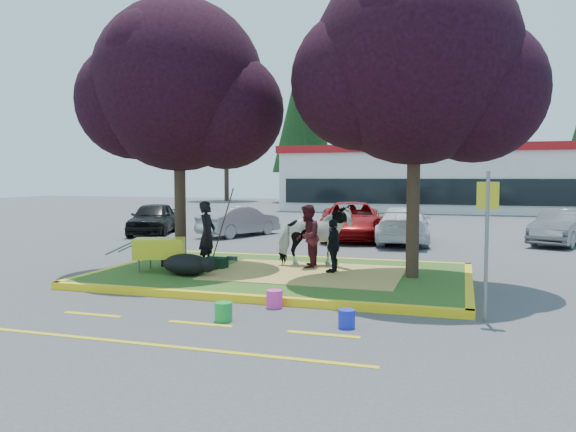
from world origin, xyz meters
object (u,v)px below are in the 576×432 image
(handler, at_px, (207,234))
(bucket_pink, at_px, (274,299))
(car_silver, at_px, (239,221))
(cow, at_px, (315,236))
(calf, at_px, (187,265))
(wheelbarrow, at_px, (160,249))
(sign_post, at_px, (487,230))
(bucket_blue, at_px, (347,319))
(bucket_green, at_px, (223,312))
(car_black, at_px, (153,218))

(handler, xyz_separation_m, bucket_pink, (2.75, -3.03, -0.78))
(car_silver, bearing_deg, cow, 145.65)
(handler, relative_size, bucket_pink, 5.03)
(calf, xyz_separation_m, wheelbarrow, (-0.81, 0.26, 0.29))
(wheelbarrow, bearing_deg, handler, 33.92)
(sign_post, xyz_separation_m, bucket_pink, (-3.53, -0.10, -1.32))
(bucket_blue, bearing_deg, wheelbarrow, 149.42)
(bucket_pink, bearing_deg, bucket_green, -113.08)
(handler, xyz_separation_m, bucket_green, (2.27, -4.16, -0.79))
(cow, xyz_separation_m, calf, (-2.39, -1.99, -0.50))
(handler, xyz_separation_m, car_black, (-6.02, 7.56, -0.29))
(handler, distance_m, sign_post, 6.95)
(sign_post, bearing_deg, wheelbarrow, 166.31)
(handler, height_order, car_black, handler)
(sign_post, distance_m, bucket_pink, 3.78)
(calf, bearing_deg, bucket_blue, -44.42)
(wheelbarrow, distance_m, sign_post, 7.28)
(handler, xyz_separation_m, bucket_blue, (4.24, -3.95, -0.80))
(handler, bearing_deg, calf, -179.14)
(bucket_blue, height_order, car_silver, car_silver)
(bucket_green, distance_m, bucket_blue, 1.98)
(wheelbarrow, height_order, bucket_blue, wheelbarrow)
(calf, distance_m, bucket_green, 3.59)
(handler, height_order, bucket_blue, handler)
(car_black, bearing_deg, handler, -69.63)
(handler, bearing_deg, wheelbarrow, 141.83)
(handler, relative_size, car_silver, 0.44)
(wheelbarrow, height_order, bucket_green, wheelbarrow)
(cow, relative_size, handler, 1.11)
(handler, bearing_deg, bucket_blue, -137.20)
(wheelbarrow, height_order, car_silver, car_silver)
(bucket_pink, bearing_deg, sign_post, 1.62)
(cow, height_order, bucket_green, cow)
(sign_post, distance_m, car_black, 16.19)
(cow, distance_m, wheelbarrow, 3.65)
(wheelbarrow, bearing_deg, calf, -39.84)
(handler, relative_size, bucket_green, 5.16)
(car_silver, bearing_deg, bucket_blue, 140.75)
(bucket_pink, bearing_deg, car_black, 129.62)
(bucket_blue, bearing_deg, cow, 110.43)
(bucket_green, xyz_separation_m, car_black, (-8.29, 11.72, 0.49))
(handler, bearing_deg, cow, -78.69)
(cow, bearing_deg, calf, 113.44)
(calf, height_order, bucket_blue, calf)
(sign_post, bearing_deg, cow, 137.66)
(cow, xyz_separation_m, bucket_pink, (0.24, -3.72, -0.74))
(bucket_green, height_order, bucket_pink, bucket_pink)
(calf, relative_size, bucket_blue, 3.92)
(bucket_green, bearing_deg, wheelbarrow, 133.52)
(cow, distance_m, calf, 3.15)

